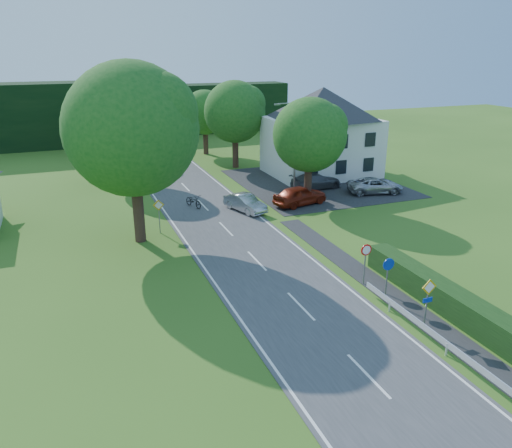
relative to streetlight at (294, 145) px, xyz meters
name	(u,v)px	position (x,y,z in m)	size (l,w,h in m)	color
road	(245,249)	(-8.06, -10.00, -4.44)	(7.00, 80.00, 0.04)	#3E3E41
parking_pad	(316,183)	(3.94, 3.00, -4.44)	(14.00, 16.00, 0.04)	black
line_edge_left	(196,256)	(-11.31, -10.00, -4.42)	(0.12, 80.00, 0.01)	white
line_edge_right	(291,242)	(-4.81, -10.00, -4.42)	(0.12, 80.00, 0.01)	white
line_centre	(245,249)	(-8.06, -10.00, -4.42)	(0.12, 80.00, 0.01)	white
tree_main	(134,155)	(-14.06, -6.00, 1.36)	(9.40, 9.40, 11.64)	#185018
tree_left_far	(120,137)	(-13.06, 10.00, -0.17)	(7.00, 7.00, 8.58)	#185018
tree_right_far	(235,125)	(-1.06, 12.00, 0.08)	(7.40, 7.40, 9.09)	#185018
tree_left_back	(112,123)	(-12.56, 22.00, -0.43)	(6.60, 6.60, 8.07)	#185018
tree_right_back	(205,122)	(-2.06, 20.00, -0.68)	(6.20, 6.20, 7.56)	#185018
tree_right_mid	(309,151)	(0.44, -2.00, -0.17)	(7.00, 7.00, 8.58)	#185018
treeline_right	(188,109)	(-0.06, 36.00, -0.96)	(30.00, 5.00, 7.00)	black
house_white	(322,131)	(5.94, 6.00, -0.06)	(10.60, 8.40, 8.60)	white
streetlight	(294,145)	(0.00, 0.00, 0.00)	(2.03, 0.18, 8.00)	slate
sign_priority_right	(428,295)	(-3.76, -22.02, -2.67)	(0.78, 0.09, 2.59)	slate
sign_roundabout	(388,271)	(-3.76, -19.02, -2.79)	(0.64, 0.08, 2.37)	slate
sign_speed_limit	(366,255)	(-3.76, -17.03, -2.70)	(0.64, 0.11, 2.37)	slate
sign_priority_left	(159,210)	(-12.56, -5.02, -2.75)	(0.78, 0.09, 2.44)	slate
moving_car	(245,203)	(-5.36, -2.64, -3.76)	(1.40, 4.01, 1.32)	#ABABB0
motorcycle	(194,201)	(-8.89, -0.18, -3.90)	(0.70, 2.00, 1.05)	black
parked_car_red	(300,195)	(-0.62, -2.71, -3.64)	(1.86, 4.62, 1.57)	maroon
parked_car_silver_a	(296,167)	(3.68, 7.00, -3.77)	(1.39, 4.00, 1.32)	#B9B9BE
parked_car_grey	(316,181)	(2.93, 1.20, -3.73)	(1.95, 4.80, 1.39)	#515156
parked_car_silver_b	(375,185)	(7.13, -2.00, -3.75)	(2.24, 4.87, 1.35)	#AAA8AF
parasol	(297,174)	(2.19, 3.66, -3.58)	(1.84, 1.87, 1.68)	red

